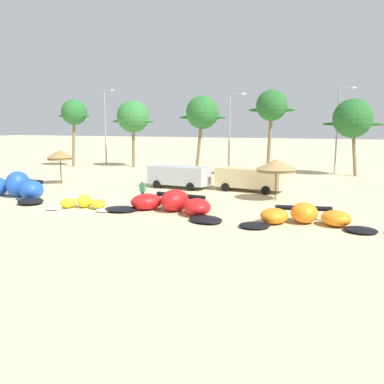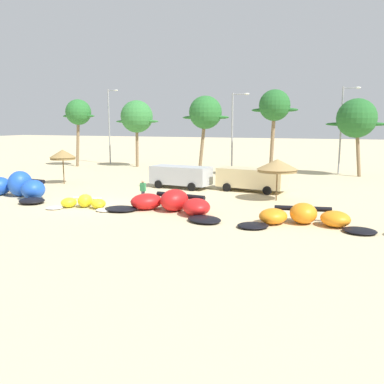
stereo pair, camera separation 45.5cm
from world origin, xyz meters
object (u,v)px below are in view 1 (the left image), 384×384
Objects in this scene: beach_umbrella_near_van at (60,155)px; lamppost_west_center at (231,129)px; parked_car_second at (178,175)px; palm_center_left at (272,107)px; kite_far_left at (13,188)px; lamppost_west at (106,123)px; palm_leftmost at (74,113)px; kite_left_of_center at (171,204)px; palm_center_right at (353,119)px; kite_left at (83,203)px; palm_left at (133,117)px; parked_van at (249,178)px; lamppost_east_center at (339,126)px; person_near_kites at (143,192)px; beach_umbrella_middle at (276,165)px; palm_left_of_gap at (202,113)px; kite_center at (305,217)px.

lamppost_west_center reaches higher than beach_umbrella_near_van.
palm_center_left reaches higher than parked_car_second.
lamppost_west reaches higher than kite_far_left.
palm_leftmost is 0.98× the size of lamppost_west_center.
palm_leftmost reaches higher than kite_far_left.
beach_umbrella_near_van is at bearing -147.06° from palm_center_left.
kite_left_of_center is 1.60× the size of parked_car_second.
beach_umbrella_near_van is 0.39× the size of palm_center_right.
kite_left_of_center is at bearing -2.23° from kite_far_left.
palm_left is (-9.20, 23.71, 5.87)m from kite_left.
parked_van is at bearing 74.46° from kite_left_of_center.
beach_umbrella_near_van is 0.34× the size of lamppost_east_center.
palm_center_left is (5.74, 16.40, 6.20)m from person_near_kites.
kite_far_left is 12.81m from parked_car_second.
palm_leftmost is at bearing 121.25° from beach_umbrella_near_van.
lamppost_east_center is (21.87, 24.18, 4.44)m from kite_far_left.
palm_leftmost is at bearing -172.08° from lamppost_east_center.
palm_center_right is (16.14, 23.59, 5.55)m from kite_left.
beach_umbrella_middle is at bearing -17.88° from parked_car_second.
palm_left_of_gap reaches higher than palm_left.
palm_center_right reaches higher than parked_van.
lamppost_east_center reaches higher than palm_left_of_gap.
palm_left_of_gap is 3.62m from lamppost_west_center.
kite_left is at bearing -68.79° from palm_left.
palm_left_of_gap is at bearing -15.95° from palm_left.
kite_far_left is 1.14× the size of kite_center.
lamppost_west_center is at bearing -12.12° from palm_left.
parked_van is (16.60, 2.23, -1.55)m from beach_umbrella_near_van.
palm_left_of_gap is 16.08m from lamppost_west.
palm_left is at bearing 164.05° from palm_left_of_gap.
palm_left is (-11.66, 13.74, 5.10)m from parked_car_second.
kite_left is 1.47× the size of beach_umbrella_near_van.
palm_left_of_gap is (16.97, -0.47, -0.18)m from palm_leftmost.
kite_far_left is 0.99× the size of palm_leftmost.
kite_left_of_center is 21.36m from palm_left_of_gap.
kite_left is 13.76m from kite_center.
kite_left is 0.49× the size of lamppost_east_center.
lamppost_west is at bearing 179.78° from lamppost_east_center.
lamppost_west_center is (4.06, 20.86, 4.50)m from kite_left.
kite_far_left is 20.84m from kite_center.
lamppost_east_center is at bearing 7.92° from palm_leftmost.
person_near_kites is (-8.25, -4.46, -1.67)m from beach_umbrella_middle.
kite_left is 27.46m from palm_leftmost.
beach_umbrella_near_van is 19.34m from beach_umbrella_middle.
palm_left is at bearing 165.57° from palm_center_left.
palm_center_right is 0.92× the size of lamppost_west_center.
kite_far_left is 24.48m from palm_center_left.
lamppost_east_center reaches higher than palm_center_right.
palm_leftmost is 32.34m from palm_center_right.
palm_center_left is at bearing -14.43° from palm_left.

